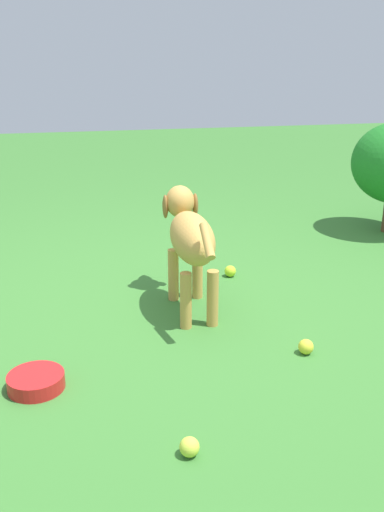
# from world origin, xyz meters

# --- Properties ---
(ground) EXTENTS (14.00, 14.00, 0.00)m
(ground) POSITION_xyz_m (0.00, 0.00, 0.00)
(ground) COLOR #38722D
(dog) EXTENTS (0.85, 0.20, 0.57)m
(dog) POSITION_xyz_m (-0.08, 0.11, 0.38)
(dog) COLOR #C69347
(dog) RESTS_ON ground
(tennis_ball_0) EXTENTS (0.07, 0.07, 0.07)m
(tennis_ball_0) POSITION_xyz_m (0.49, 0.50, 0.03)
(tennis_ball_0) COLOR yellow
(tennis_ball_0) RESTS_ON ground
(tennis_ball_1) EXTENTS (0.07, 0.07, 0.07)m
(tennis_ball_1) POSITION_xyz_m (-0.44, 0.43, 0.03)
(tennis_ball_1) COLOR #BFE22C
(tennis_ball_1) RESTS_ON ground
(tennis_ball_2) EXTENTS (0.07, 0.07, 0.07)m
(tennis_ball_2) POSITION_xyz_m (1.03, -0.13, 0.03)
(tennis_ball_2) COLOR #C9DB42
(tennis_ball_2) RESTS_ON ground
(water_bowl) EXTENTS (0.22, 0.22, 0.06)m
(water_bowl) POSITION_xyz_m (0.52, -0.62, 0.03)
(water_bowl) COLOR red
(water_bowl) RESTS_ON ground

